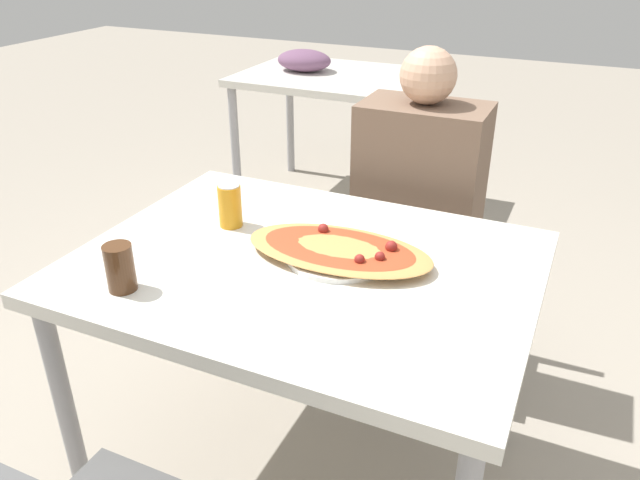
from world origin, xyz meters
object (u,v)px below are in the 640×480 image
chair_far_seated (422,238)px  pizza_main (339,250)px  drink_glass (120,268)px  person_seated (418,197)px  dining_table (305,287)px  soda_can (230,206)px

chair_far_seated → pizza_main: size_ratio=1.75×
chair_far_seated → drink_glass: drink_glass is taller
person_seated → drink_glass: size_ratio=10.45×
dining_table → chair_far_seated: (0.11, 0.77, -0.19)m
person_seated → dining_table: bearing=80.5°
pizza_main → dining_table: bearing=-145.1°
dining_table → chair_far_seated: size_ratio=1.31×
drink_glass → pizza_main: bearing=41.2°
person_seated → drink_glass: (-0.44, -0.96, 0.12)m
person_seated → soda_can: 0.70m
dining_table → drink_glass: size_ratio=10.01×
drink_glass → soda_can: bearing=82.8°
dining_table → drink_glass: drink_glass is taller
soda_can → drink_glass: bearing=-97.2°
person_seated → pizza_main: size_ratio=2.40×
dining_table → drink_glass: (-0.33, -0.30, 0.14)m
person_seated → soda_can: (-0.39, -0.56, 0.12)m
chair_far_seated → pizza_main: chair_far_seated is taller
pizza_main → soda_can: size_ratio=4.05×
chair_far_seated → soda_can: size_ratio=7.09×
dining_table → soda_can: bearing=160.6°
dining_table → person_seated: person_seated is taller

